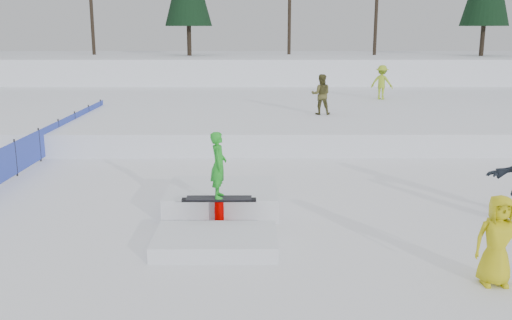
{
  "coord_description": "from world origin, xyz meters",
  "views": [
    {
      "loc": [
        0.45,
        -11.51,
        4.22
      ],
      "look_at": [
        0.5,
        2.0,
        1.1
      ],
      "focal_mm": 40.0,
      "sensor_mm": 36.0,
      "label": 1
    }
  ],
  "objects_px": {
    "walker_olive": "(321,94)",
    "jib_rail_feature": "(221,206)",
    "safety_fence": "(40,145)",
    "walker_ygreen": "(382,82)",
    "spectator_yellow": "(497,240)"
  },
  "relations": [
    {
      "from": "walker_olive",
      "to": "jib_rail_feature",
      "type": "relative_size",
      "value": 0.37
    },
    {
      "from": "spectator_yellow",
      "to": "jib_rail_feature",
      "type": "height_order",
      "value": "jib_rail_feature"
    },
    {
      "from": "walker_olive",
      "to": "jib_rail_feature",
      "type": "height_order",
      "value": "walker_olive"
    },
    {
      "from": "walker_ygreen",
      "to": "walker_olive",
      "type": "bearing_deg",
      "value": 81.6
    },
    {
      "from": "walker_ygreen",
      "to": "jib_rail_feature",
      "type": "bearing_deg",
      "value": 92.78
    },
    {
      "from": "safety_fence",
      "to": "walker_ygreen",
      "type": "bearing_deg",
      "value": 37.28
    },
    {
      "from": "safety_fence",
      "to": "walker_ygreen",
      "type": "height_order",
      "value": "walker_ygreen"
    },
    {
      "from": "spectator_yellow",
      "to": "safety_fence",
      "type": "bearing_deg",
      "value": 143.17
    },
    {
      "from": "walker_ygreen",
      "to": "spectator_yellow",
      "type": "relative_size",
      "value": 1.07
    },
    {
      "from": "safety_fence",
      "to": "walker_olive",
      "type": "relative_size",
      "value": 9.79
    },
    {
      "from": "walker_ygreen",
      "to": "spectator_yellow",
      "type": "bearing_deg",
      "value": 110.07
    },
    {
      "from": "safety_fence",
      "to": "walker_olive",
      "type": "distance_m",
      "value": 10.95
    },
    {
      "from": "walker_olive",
      "to": "spectator_yellow",
      "type": "xyz_separation_m",
      "value": [
        1.33,
        -14.19,
        -0.84
      ]
    },
    {
      "from": "jib_rail_feature",
      "to": "walker_olive",
      "type": "bearing_deg",
      "value": 72.13
    },
    {
      "from": "walker_ygreen",
      "to": "spectator_yellow",
      "type": "distance_m",
      "value": 19.44
    }
  ]
}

